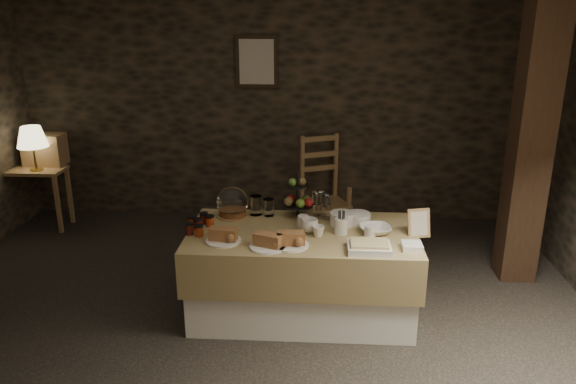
# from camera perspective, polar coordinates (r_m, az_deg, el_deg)

# --- Properties ---
(ground_plane) EXTENTS (5.50, 5.00, 0.01)m
(ground_plane) POSITION_cam_1_polar(r_m,az_deg,el_deg) (4.33, -4.52, -14.08)
(ground_plane) COLOR black
(ground_plane) RESTS_ON ground
(room_shell) EXTENTS (5.52, 5.02, 2.60)m
(room_shell) POSITION_cam_1_polar(r_m,az_deg,el_deg) (3.73, -5.12, 6.60)
(room_shell) COLOR black
(room_shell) RESTS_ON ground
(buffet_table) EXTENTS (1.74, 0.92, 0.69)m
(buffet_table) POSITION_cam_1_polar(r_m,az_deg,el_deg) (4.39, 1.44, -7.59)
(buffet_table) COLOR white
(buffet_table) RESTS_ON ground_plane
(console_table) EXTENTS (0.62, 0.35, 0.66)m
(console_table) POSITION_cam_1_polar(r_m,az_deg,el_deg) (6.60, -24.22, 1.06)
(console_table) COLOR brown
(console_table) RESTS_ON ground_plane
(table_lamp) EXTENTS (0.31, 0.31, 0.47)m
(table_lamp) POSITION_cam_1_polar(r_m,az_deg,el_deg) (6.42, -24.59, 5.07)
(table_lamp) COLOR #B78E35
(table_lamp) RESTS_ON console_table
(wine_rack) EXTENTS (0.42, 0.26, 0.34)m
(wine_rack) POSITION_cam_1_polar(r_m,az_deg,el_deg) (6.66, -23.49, 3.99)
(wine_rack) COLOR brown
(wine_rack) RESTS_ON console_table
(chair) EXTENTS (0.60, 0.59, 0.77)m
(chair) POSITION_cam_1_polar(r_m,az_deg,el_deg) (6.14, 3.80, 0.56)
(chair) COLOR brown
(chair) RESTS_ON ground_plane
(timber_column) EXTENTS (0.30, 0.30, 2.60)m
(timber_column) POSITION_cam_1_polar(r_m,az_deg,el_deg) (5.12, 23.53, 5.40)
(timber_column) COLOR black
(timber_column) RESTS_ON ground_plane
(framed_picture) EXTENTS (0.45, 0.04, 0.55)m
(framed_picture) POSITION_cam_1_polar(r_m,az_deg,el_deg) (6.14, -3.20, 13.08)
(framed_picture) COLOR black
(framed_picture) RESTS_ON room_shell
(plate_stack_a) EXTENTS (0.19, 0.19, 0.10)m
(plate_stack_a) POSITION_cam_1_polar(r_m,az_deg,el_deg) (4.41, 5.51, -2.71)
(plate_stack_a) COLOR white
(plate_stack_a) RESTS_ON buffet_table
(plate_stack_b) EXTENTS (0.20, 0.20, 0.08)m
(plate_stack_b) POSITION_cam_1_polar(r_m,az_deg,el_deg) (4.45, 7.11, -2.67)
(plate_stack_b) COLOR white
(plate_stack_b) RESTS_ON buffet_table
(cutlery_holder) EXTENTS (0.10, 0.10, 0.12)m
(cutlery_holder) POSITION_cam_1_polar(r_m,az_deg,el_deg) (4.24, 5.43, -3.46)
(cutlery_holder) COLOR white
(cutlery_holder) RESTS_ON buffet_table
(cup_a) EXTENTS (0.17, 0.17, 0.10)m
(cup_a) POSITION_cam_1_polar(r_m,az_deg,el_deg) (4.25, 2.19, -3.41)
(cup_a) COLOR white
(cup_a) RESTS_ON buffet_table
(cup_b) EXTENTS (0.10, 0.10, 0.08)m
(cup_b) POSITION_cam_1_polar(r_m,az_deg,el_deg) (4.17, 3.09, -4.01)
(cup_b) COLOR white
(cup_b) RESTS_ON buffet_table
(mug_c) EXTENTS (0.09, 0.09, 0.09)m
(mug_c) POSITION_cam_1_polar(r_m,az_deg,el_deg) (4.34, 1.56, -3.02)
(mug_c) COLOR white
(mug_c) RESTS_ON buffet_table
(mug_d) EXTENTS (0.08, 0.08, 0.09)m
(mug_d) POSITION_cam_1_polar(r_m,az_deg,el_deg) (4.20, 8.33, -4.00)
(mug_d) COLOR white
(mug_d) RESTS_ON buffet_table
(bowl) EXTENTS (0.28, 0.28, 0.06)m
(bowl) POSITION_cam_1_polar(r_m,az_deg,el_deg) (4.29, 8.84, -3.80)
(bowl) COLOR white
(bowl) RESTS_ON buffet_table
(cake_dome) EXTENTS (0.26, 0.26, 0.26)m
(cake_dome) POSITION_cam_1_polar(r_m,az_deg,el_deg) (4.56, -5.67, -1.24)
(cake_dome) COLOR brown
(cake_dome) RESTS_ON buffet_table
(fruit_stand) EXTENTS (0.26, 0.26, 0.36)m
(fruit_stand) POSITION_cam_1_polar(r_m,az_deg,el_deg) (4.53, 1.07, -0.81)
(fruit_stand) COLOR black
(fruit_stand) RESTS_ON buffet_table
(bread_platter_left) EXTENTS (0.26, 0.26, 0.11)m
(bread_platter_left) POSITION_cam_1_polar(r_m,az_deg,el_deg) (4.11, -6.59, -4.51)
(bread_platter_left) COLOR white
(bread_platter_left) RESTS_ON buffet_table
(bread_platter_center) EXTENTS (0.26, 0.26, 0.11)m
(bread_platter_center) POSITION_cam_1_polar(r_m,az_deg,el_deg) (3.99, -2.07, -5.14)
(bread_platter_center) COLOR white
(bread_platter_center) RESTS_ON buffet_table
(bread_platter_right) EXTENTS (0.26, 0.26, 0.11)m
(bread_platter_right) POSITION_cam_1_polar(r_m,az_deg,el_deg) (4.01, 0.26, -4.98)
(bread_platter_right) COLOR white
(bread_platter_right) RESTS_ON buffet_table
(jam_jars) EXTENTS (0.20, 0.32, 0.07)m
(jam_jars) POSITION_cam_1_polar(r_m,az_deg,el_deg) (4.36, -9.06, -3.30)
(jam_jars) COLOR #551A15
(jam_jars) RESTS_ON buffet_table
(tart_dish) EXTENTS (0.30, 0.22, 0.07)m
(tart_dish) POSITION_cam_1_polar(r_m,az_deg,el_deg) (3.97, 8.24, -5.54)
(tart_dish) COLOR white
(tart_dish) RESTS_ON buffet_table
(square_dish) EXTENTS (0.14, 0.14, 0.04)m
(square_dish) POSITION_cam_1_polar(r_m,az_deg,el_deg) (4.06, 12.47, -5.41)
(square_dish) COLOR white
(square_dish) RESTS_ON buffet_table
(menu_frame) EXTENTS (0.18, 0.11, 0.22)m
(menu_frame) POSITION_cam_1_polar(r_m,az_deg,el_deg) (4.30, 13.15, -3.11)
(menu_frame) COLOR brown
(menu_frame) RESTS_ON buffet_table
(storage_jar_a) EXTENTS (0.10, 0.10, 0.16)m
(storage_jar_a) POSITION_cam_1_polar(r_m,az_deg,el_deg) (4.60, -3.28, -1.35)
(storage_jar_a) COLOR white
(storage_jar_a) RESTS_ON buffet_table
(storage_jar_b) EXTENTS (0.09, 0.09, 0.14)m
(storage_jar_b) POSITION_cam_1_polar(r_m,az_deg,el_deg) (4.57, -2.01, -1.57)
(storage_jar_b) COLOR white
(storage_jar_b) RESTS_ON buffet_table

